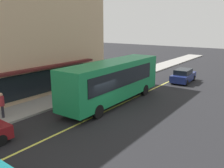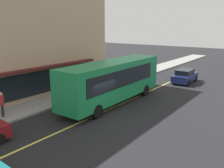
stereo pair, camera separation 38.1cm
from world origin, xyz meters
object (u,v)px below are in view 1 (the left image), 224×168
object	(u,v)px
bus	(114,80)
car_navy	(183,76)
pedestrian_waiting	(2,103)
pedestrian_by_curb	(89,77)

from	to	relation	value
bus	car_navy	xyz separation A→B (m)	(10.80, -2.15, -1.24)
pedestrian_waiting	pedestrian_by_curb	bearing A→B (deg)	5.23
car_navy	pedestrian_waiting	distance (m)	19.34
car_navy	pedestrian_waiting	bearing A→B (deg)	161.39
car_navy	pedestrian_by_curb	bearing A→B (deg)	139.39
pedestrian_waiting	pedestrian_by_curb	xyz separation A→B (m)	(10.05, 0.92, -0.06)
car_navy	pedestrian_waiting	size ratio (longest dim) A/B	2.48
bus	pedestrian_waiting	bearing A→B (deg)	151.90
car_navy	bus	bearing A→B (deg)	168.72
pedestrian_waiting	pedestrian_by_curb	world-z (taller)	pedestrian_waiting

